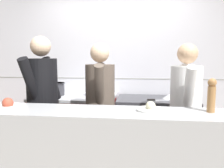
{
  "coord_description": "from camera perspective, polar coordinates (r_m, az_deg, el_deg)",
  "views": [
    {
      "loc": [
        0.31,
        -2.06,
        1.5
      ],
      "look_at": [
        -0.01,
        0.7,
        1.15
      ],
      "focal_mm": 35.0,
      "sensor_mm": 36.0,
      "label": 1
    }
  ],
  "objects": [
    {
      "name": "stock_pot",
      "position": [
        3.43,
        -14.67,
        -1.17
      ],
      "size": [
        0.3,
        0.3,
        0.19
      ],
      "color": "#2D2D33",
      "rests_on": "oven_range"
    },
    {
      "name": "oven_range",
      "position": [
        3.43,
        -9.63,
        -10.62
      ],
      "size": [
        1.22,
        0.71,
        0.92
      ],
      "color": "maroon",
      "rests_on": "ground_plane"
    },
    {
      "name": "wall_back_tiled",
      "position": [
        3.55,
        1.64,
        3.91
      ],
      "size": [
        8.0,
        0.06,
        2.6
      ],
      "color": "silver",
      "rests_on": "ground_plane"
    },
    {
      "name": "chef_head_cook",
      "position": [
        2.68,
        -17.61,
        -4.74
      ],
      "size": [
        0.4,
        0.76,
        1.73
      ],
      "rotation": [
        0.0,
        0.0,
        -0.15
      ],
      "color": "black",
      "rests_on": "ground_plane"
    },
    {
      "name": "sauce_pot",
      "position": [
        3.26,
        -4.1,
        -1.42
      ],
      "size": [
        0.29,
        0.29,
        0.18
      ],
      "color": "#B7BABF",
      "rests_on": "oven_range"
    },
    {
      "name": "pass_counter",
      "position": [
        2.08,
        -4.17,
        -21.09
      ],
      "size": [
        2.85,
        0.45,
        1.04
      ],
      "color": "#B7BABF",
      "rests_on": "ground_plane"
    },
    {
      "name": "prep_counter",
      "position": [
        3.31,
        11.27,
        -11.49
      ],
      "size": [
        1.12,
        0.65,
        0.9
      ],
      "color": "#38383D",
      "rests_on": "ground_plane"
    },
    {
      "name": "chef_line",
      "position": [
        2.54,
        18.55,
        -6.59
      ],
      "size": [
        0.35,
        0.72,
        1.64
      ],
      "rotation": [
        0.0,
        0.0,
        -0.06
      ],
      "color": "black",
      "rests_on": "ground_plane"
    },
    {
      "name": "plated_dish_main",
      "position": [
        2.19,
        -25.55,
        -5.03
      ],
      "size": [
        0.28,
        0.28,
        0.1
      ],
      "color": "white",
      "rests_on": "pass_counter"
    },
    {
      "name": "chefs_knife",
      "position": [
        3.06,
        11.83,
        -4.1
      ],
      "size": [
        0.35,
        0.07,
        0.02
      ],
      "color": "#B7BABF",
      "rests_on": "prep_counter"
    },
    {
      "name": "pepper_mill",
      "position": [
        1.98,
        24.56,
        -2.52
      ],
      "size": [
        0.07,
        0.07,
        0.28
      ],
      "color": "#AD7A47",
      "rests_on": "pass_counter"
    },
    {
      "name": "plated_dish_appetiser",
      "position": [
        1.9,
        10.03,
        -6.28
      ],
      "size": [
        0.24,
        0.24,
        0.08
      ],
      "color": "white",
      "rests_on": "pass_counter"
    },
    {
      "name": "chef_sous",
      "position": [
        2.55,
        -3.1,
        -6.02
      ],
      "size": [
        0.38,
        0.72,
        1.65
      ],
      "rotation": [
        0.0,
        0.0,
        0.14
      ],
      "color": "black",
      "rests_on": "ground_plane"
    },
    {
      "name": "mixing_bowl_steel",
      "position": [
        3.22,
        15.0,
        -3.01
      ],
      "size": [
        0.22,
        0.22,
        0.08
      ],
      "color": "#B7BABF",
      "rests_on": "prep_counter"
    }
  ]
}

